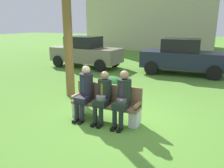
% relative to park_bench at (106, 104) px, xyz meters
% --- Properties ---
extents(ground_plane, '(80.00, 80.00, 0.00)m').
position_rel_park_bench_xyz_m(ground_plane, '(0.28, 0.17, -0.42)').
color(ground_plane, '#51872E').
extents(park_bench, '(1.77, 0.44, 0.90)m').
position_rel_park_bench_xyz_m(park_bench, '(0.00, 0.00, 0.00)').
color(park_bench, brown).
rests_on(park_bench, ground).
extents(seated_man_left, '(0.34, 0.72, 1.36)m').
position_rel_park_bench_xyz_m(seated_man_left, '(-0.55, -0.12, 0.34)').
color(seated_man_left, '#23232D').
rests_on(seated_man_left, ground).
extents(seated_man_middle, '(0.34, 0.72, 1.26)m').
position_rel_park_bench_xyz_m(seated_man_middle, '(-0.02, -0.13, 0.29)').
color(seated_man_middle, '#1E2823').
rests_on(seated_man_middle, ground).
extents(seated_man_right, '(0.34, 0.72, 1.32)m').
position_rel_park_bench_xyz_m(seated_man_right, '(0.49, -0.13, 0.32)').
color(seated_man_right, '#1E2823').
rests_on(seated_man_right, ground).
extents(shrub_near_bench, '(0.91, 0.83, 0.57)m').
position_rel_park_bench_xyz_m(shrub_near_bench, '(-0.85, 2.22, -0.13)').
color(shrub_near_bench, '#2A742D').
rests_on(shrub_near_bench, ground).
extents(parked_car_near, '(4.00, 1.93, 1.68)m').
position_rel_park_bench_xyz_m(parked_car_near, '(-4.12, 5.88, 0.42)').
color(parked_car_near, slate).
rests_on(parked_car_near, ground).
extents(parked_car_far, '(3.95, 1.82, 1.68)m').
position_rel_park_bench_xyz_m(parked_car_far, '(1.01, 6.27, 0.42)').
color(parked_car_far, '#1E2338').
rests_on(parked_car_far, ground).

